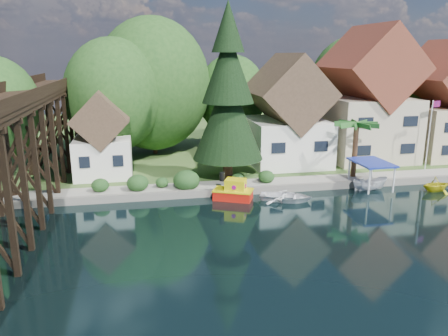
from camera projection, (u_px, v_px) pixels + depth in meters
The scene contains 18 objects.
ground at pixel (262, 232), 28.81m from camera, with size 140.00×140.00×0.00m, color black.
bank at pixel (196, 136), 61.04m from camera, with size 140.00×52.00×0.50m, color #2C5120.
seawall at pixel (282, 189), 37.06m from camera, with size 60.00×0.40×0.62m, color slate.
promenade at pixel (299, 181), 38.61m from camera, with size 50.00×2.60×0.06m, color gray.
trestle_bridge at pixel (14, 146), 29.42m from camera, with size 4.12×44.18×9.30m.
house_left at pixel (287, 118), 43.99m from camera, with size 7.64×8.64×11.02m.
house_center at pixel (367, 103), 45.81m from camera, with size 8.65×9.18×13.89m.
house_right at pixel (446, 108), 47.15m from camera, with size 8.15×8.64×12.45m.
shed at pixel (102, 140), 39.58m from camera, with size 5.09×5.40×7.85m.
bg_trees at pixel (219, 93), 47.34m from camera, with size 49.90×13.30×10.57m.
shrubs at pixel (179, 180), 36.44m from camera, with size 15.76×2.47×1.70m.
conifer at pixel (228, 97), 37.61m from camera, with size 6.19×6.19×15.24m.
palm_tree at pixel (357, 126), 38.73m from camera, with size 3.94×3.94×5.37m.
flagpole at pixel (431, 128), 41.24m from camera, with size 1.03×0.34×6.75m.
tugboat at pixel (234, 191), 35.10m from camera, with size 3.54×2.85×2.26m.
boat_white_a at pixel (286, 196), 34.88m from camera, with size 2.94×4.11×0.85m, color white.
boat_canopy at pixel (370, 178), 37.40m from camera, with size 3.21×3.99×2.54m.
boat_yellow at pixel (437, 183), 37.19m from camera, with size 2.34×2.71×1.43m, color gold.
Camera 1 is at (-7.57, -25.83, 11.37)m, focal length 35.00 mm.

